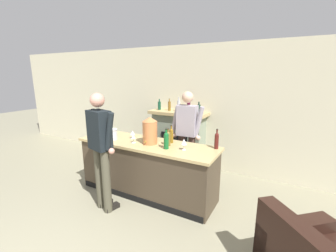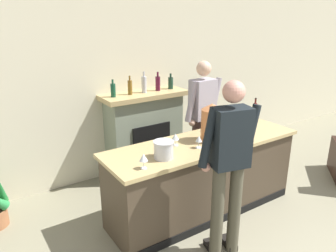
# 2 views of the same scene
# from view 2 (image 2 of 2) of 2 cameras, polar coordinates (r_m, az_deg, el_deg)

# --- Properties ---
(wall_back_panel) EXTENTS (12.00, 0.07, 2.75)m
(wall_back_panel) POSITION_cam_2_polar(r_m,az_deg,el_deg) (5.27, -3.47, 7.45)
(wall_back_panel) COLOR beige
(wall_back_panel) RESTS_ON ground_plane
(bar_counter) EXTENTS (2.53, 0.77, 0.96)m
(bar_counter) POSITION_cam_2_polar(r_m,az_deg,el_deg) (4.19, 6.14, -8.74)
(bar_counter) COLOR #3F3325
(bar_counter) RESTS_ON ground_plane
(fireplace_stone) EXTENTS (1.32, 0.52, 1.62)m
(fireplace_stone) POSITION_cam_2_polar(r_m,az_deg,el_deg) (5.13, -4.11, -1.12)
(fireplace_stone) COLOR gray
(fireplace_stone) RESTS_ON ground_plane
(person_customer) EXTENTS (0.65, 0.37, 1.86)m
(person_customer) POSITION_cam_2_polar(r_m,az_deg,el_deg) (3.25, 10.55, -6.50)
(person_customer) COLOR #464233
(person_customer) RESTS_ON ground_plane
(person_bartender) EXTENTS (0.66, 0.32, 1.82)m
(person_bartender) POSITION_cam_2_polar(r_m,az_deg,el_deg) (4.72, 6.00, 1.49)
(person_bartender) COLOR brown
(person_bartender) RESTS_ON ground_plane
(copper_dispenser) EXTENTS (0.26, 0.29, 0.46)m
(copper_dispenser) POSITION_cam_2_polar(r_m,az_deg,el_deg) (3.95, 7.57, 0.68)
(copper_dispenser) COLOR #C17140
(copper_dispenser) RESTS_ON bar_counter
(ice_bucket_steel) EXTENTS (0.22, 0.22, 0.19)m
(ice_bucket_steel) POSITION_cam_2_polar(r_m,az_deg,el_deg) (3.48, -0.77, -4.14)
(ice_bucket_steel) COLOR silver
(ice_bucket_steel) RESTS_ON bar_counter
(wine_bottle_merlot_tall) EXTENTS (0.07, 0.07, 0.32)m
(wine_bottle_merlot_tall) POSITION_cam_2_polar(r_m,az_deg,el_deg) (4.91, 14.87, 2.68)
(wine_bottle_merlot_tall) COLOR #4B1714
(wine_bottle_merlot_tall) RESTS_ON bar_counter
(wine_bottle_port_short) EXTENTS (0.08, 0.08, 0.33)m
(wine_bottle_port_short) POSITION_cam_2_polar(r_m,az_deg,el_deg) (4.16, 12.41, 0.06)
(wine_bottle_port_short) COLOR #135625
(wine_bottle_port_short) RESTS_ON bar_counter
(wine_bottle_chardonnay_pale) EXTENTS (0.07, 0.07, 0.32)m
(wine_bottle_chardonnay_pale) POSITION_cam_2_polar(r_m,az_deg,el_deg) (4.32, 8.67, 0.91)
(wine_bottle_chardonnay_pale) COLOR brown
(wine_bottle_chardonnay_pale) RESTS_ON bar_counter
(wine_bottle_burgundy_dark) EXTENTS (0.08, 0.08, 0.29)m
(wine_bottle_burgundy_dark) POSITION_cam_2_polar(r_m,az_deg,el_deg) (4.23, 10.38, 0.32)
(wine_bottle_burgundy_dark) COLOR brown
(wine_bottle_burgundy_dark) RESTS_ON bar_counter
(wine_glass_mid_counter) EXTENTS (0.07, 0.07, 0.15)m
(wine_glass_mid_counter) POSITION_cam_2_polar(r_m,az_deg,el_deg) (3.75, 5.39, -2.30)
(wine_glass_mid_counter) COLOR silver
(wine_glass_mid_counter) RESTS_ON bar_counter
(wine_glass_by_dispenser) EXTENTS (0.09, 0.09, 0.15)m
(wine_glass_by_dispenser) POSITION_cam_2_polar(r_m,az_deg,el_deg) (3.81, 1.28, -1.92)
(wine_glass_by_dispenser) COLOR silver
(wine_glass_by_dispenser) RESTS_ON bar_counter
(wine_glass_back_row) EXTENTS (0.09, 0.09, 0.16)m
(wine_glass_back_row) POSITION_cam_2_polar(r_m,az_deg,el_deg) (3.25, -4.28, -5.54)
(wine_glass_back_row) COLOR silver
(wine_glass_back_row) RESTS_ON bar_counter
(wine_glass_near_bucket) EXTENTS (0.09, 0.09, 0.18)m
(wine_glass_near_bucket) POSITION_cam_2_polar(r_m,az_deg,el_deg) (4.41, 14.09, 0.76)
(wine_glass_near_bucket) COLOR silver
(wine_glass_near_bucket) RESTS_ON bar_counter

